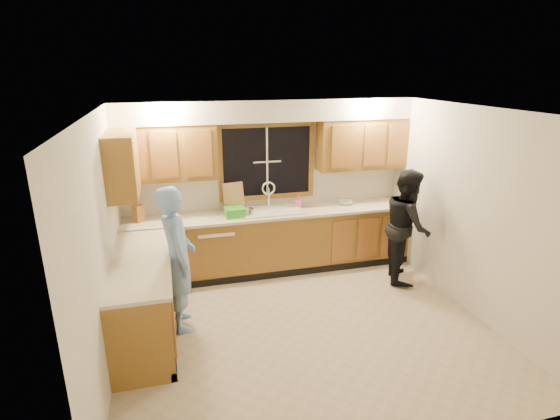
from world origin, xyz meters
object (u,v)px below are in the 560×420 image
Objects in this scene: knife_block at (139,213)px; bowl at (345,202)px; woman at (407,226)px; sink at (272,215)px; stove at (142,325)px; soap_bottle at (299,201)px; dish_crate at (235,212)px; man at (178,259)px; dishwasher at (215,250)px.

bowl is at bearing -42.33° from knife_block.
woman is 6.91× the size of knife_block.
stove is at bearing -134.61° from sink.
soap_bottle is (2.23, 1.91, 0.57)m from stove.
knife_block reaches higher than stove.
knife_block is at bearing 175.22° from dish_crate.
sink is 0.57m from dish_crate.
man is 7.82× the size of bowl.
dishwasher is at bearing -177.97° from bowl.
sink is at bearing 87.59° from woman.
stove is at bearing -139.45° from soap_bottle.
dishwasher is 1.37m from man.
knife_block is at bearing 177.07° from dishwasher.
woman reaches higher than soap_bottle.
soap_bottle is at bearing -60.00° from man.
dishwasher is 0.65m from dish_crate.
sink reaches higher than dish_crate.
stove is 0.53× the size of man.
bowl is at bearing 2.78° from sink.
dish_crate is (1.29, -0.11, -0.05)m from knife_block.
stove is at bearing 127.63° from woman.
soap_bottle is (0.99, 0.16, 0.04)m from dish_crate.
soap_bottle reaches higher than dishwasher.
dishwasher is 3.00× the size of dish_crate.
man is at bearing 57.20° from stove.
dish_crate is at bearing 94.41° from woman.
knife_block is (-0.99, 0.05, 0.63)m from dishwasher.
dishwasher is 2.04m from stove.
stove is 1.95m from knife_block.
bowl is (-0.59, 0.82, 0.14)m from woman.
woman is at bearing -32.54° from soap_bottle.
woman reaches higher than dishwasher.
stove is 2.21m from dish_crate.
woman is at bearing -54.53° from bowl.
knife_block reaches higher than soap_bottle.
sink is at bearing -43.85° from knife_block.
man is (-1.39, -1.19, -0.01)m from sink.
woman is 2.43m from dish_crate.
stove is 2.99m from soap_bottle.
sink is 1.85m from knife_block.
dish_crate is (-2.32, 0.69, 0.18)m from woman.
bowl is (2.03, 0.07, 0.54)m from dishwasher.
bowl is at bearing 56.54° from woman.
sink is 3.69× the size of knife_block.
sink is at bearing -177.22° from bowl.
dish_crate is at bearing -171.04° from soap_bottle.
sink is at bearing 0.99° from dishwasher.
woman is at bearing -16.03° from dishwasher.
soap_bottle is 0.75m from bowl.
man is 6.24× the size of dish_crate.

